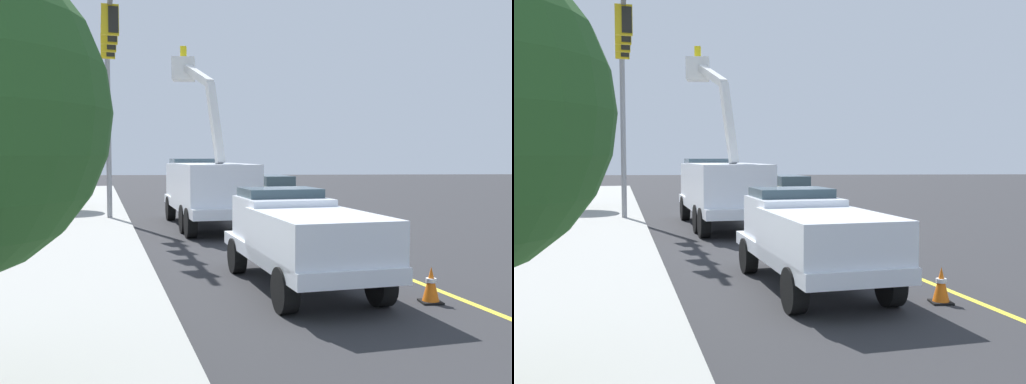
# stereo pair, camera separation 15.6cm
# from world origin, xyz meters

# --- Properties ---
(ground) EXTENTS (120.00, 120.00, 0.00)m
(ground) POSITION_xyz_m (0.00, 0.00, 0.00)
(ground) COLOR #2D2D30
(sidewalk_far_side) EXTENTS (59.49, 15.62, 0.12)m
(sidewalk_far_side) POSITION_xyz_m (-1.49, 7.25, 0.06)
(sidewalk_far_side) COLOR #9E9E99
(sidewalk_far_side) RESTS_ON ground
(lane_centre_stripe) EXTENTS (49.01, 10.23, 0.01)m
(lane_centre_stripe) POSITION_xyz_m (0.00, 0.00, 0.00)
(lane_centre_stripe) COLOR yellow
(lane_centre_stripe) RESTS_ON ground
(utility_bucket_truck) EXTENTS (8.54, 4.10, 7.21)m
(utility_bucket_truck) POSITION_xyz_m (-1.04, 2.57, 1.62)
(utility_bucket_truck) COLOR white
(utility_bucket_truck) RESTS_ON ground
(service_pickup_truck) EXTENTS (5.91, 3.19, 2.06)m
(service_pickup_truck) POSITION_xyz_m (-11.76, 0.35, 1.12)
(service_pickup_truck) COLOR white
(service_pickup_truck) RESTS_ON ground
(passing_minivan) EXTENTS (5.08, 2.83, 1.69)m
(passing_minivan) POSITION_xyz_m (8.67, -0.97, 0.97)
(passing_minivan) COLOR tan
(passing_minivan) RESTS_ON ground
(traffic_cone_leading) EXTENTS (0.40, 0.40, 0.70)m
(traffic_cone_leading) POSITION_xyz_m (-13.17, -1.98, 0.35)
(traffic_cone_leading) COLOR black
(traffic_cone_leading) RESTS_ON ground
(traffic_cone_mid_front) EXTENTS (0.40, 0.40, 0.86)m
(traffic_cone_mid_front) POSITION_xyz_m (3.43, 1.61, 0.43)
(traffic_cone_mid_front) COLOR black
(traffic_cone_mid_front) RESTS_ON ground
(traffic_signal_mast) EXTENTS (7.00, 1.65, 8.47)m
(traffic_signal_mast) POSITION_xyz_m (-0.79, 6.35, 6.18)
(traffic_signal_mast) COLOR gray
(traffic_signal_mast) RESTS_ON ground
(street_tree_right) EXTENTS (2.92, 2.92, 4.98)m
(street_tree_right) POSITION_xyz_m (5.91, 10.37, 3.50)
(street_tree_right) COLOR brown
(street_tree_right) RESTS_ON ground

